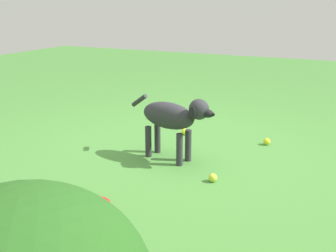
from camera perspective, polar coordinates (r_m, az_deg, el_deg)
name	(u,v)px	position (r m, az deg, el deg)	size (l,w,h in m)	color
ground	(174,154)	(3.58, 0.84, -3.99)	(14.00, 14.00, 0.00)	#478438
dog	(173,117)	(3.33, 0.68, 1.22)	(0.30, 0.83, 0.57)	#2D2D33
tennis_ball_0	(267,142)	(3.91, 13.90, -2.16)	(0.07, 0.07, 0.07)	yellow
tennis_ball_1	(213,178)	(3.05, 6.41, -7.33)	(0.07, 0.07, 0.07)	#C2D539
tennis_ball_2	(185,132)	(4.08, 2.39, -0.81)	(0.07, 0.07, 0.07)	yellow
water_bowl	(93,208)	(2.67, -10.59, -11.40)	(0.22, 0.22, 0.06)	red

